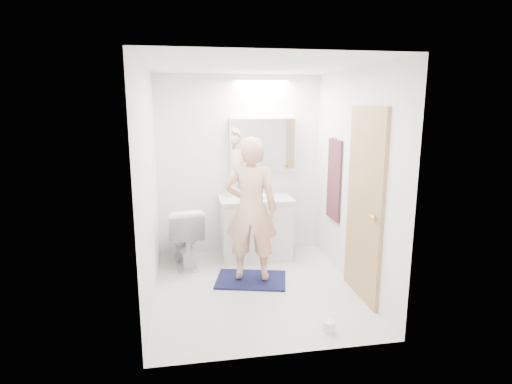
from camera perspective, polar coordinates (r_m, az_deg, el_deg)
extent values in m
plane|color=silver|center=(4.72, -0.08, -13.22)|extent=(2.50, 2.50, 0.00)
plane|color=white|center=(4.28, -0.09, 17.19)|extent=(2.50, 2.50, 0.00)
plane|color=white|center=(5.56, -2.27, 3.63)|extent=(2.50, 0.00, 2.50)
plane|color=white|center=(3.15, 3.77, -3.03)|extent=(2.50, 0.00, 2.50)
plane|color=white|center=(4.30, -14.69, 0.71)|extent=(0.00, 2.50, 2.50)
plane|color=white|center=(4.66, 13.38, 1.63)|extent=(0.00, 2.50, 2.50)
cube|color=silver|center=(5.49, -0.06, -5.14)|extent=(0.90, 0.55, 0.78)
cube|color=silver|center=(5.39, -0.06, -0.98)|extent=(0.95, 0.58, 0.04)
cylinder|color=white|center=(5.41, -0.12, -0.54)|extent=(0.36, 0.36, 0.03)
cylinder|color=silver|center=(5.58, -0.45, 0.53)|extent=(0.02, 0.02, 0.16)
cube|color=white|center=(5.50, 0.93, 6.69)|extent=(0.88, 0.14, 0.70)
cube|color=silver|center=(5.43, 1.08, 6.62)|extent=(0.84, 0.01, 0.66)
imported|color=white|center=(5.31, -9.91, -5.99)|extent=(0.53, 0.81, 0.77)
cube|color=#121238|center=(4.91, -0.68, -12.05)|extent=(0.91, 0.73, 0.02)
imported|color=#DEA285|center=(4.62, -0.71, -2.38)|extent=(0.67, 0.52, 1.63)
cube|color=tan|center=(4.38, 14.80, -1.79)|extent=(0.04, 0.80, 2.00)
sphere|color=gold|center=(4.11, 15.97, -3.47)|extent=(0.06, 0.06, 0.06)
cube|color=#14133C|center=(5.17, 10.73, 1.64)|extent=(0.02, 0.42, 1.00)
cylinder|color=silver|center=(5.10, 10.82, 7.40)|extent=(0.07, 0.02, 0.02)
imported|color=#D4D589|center=(5.46, -3.93, 0.52)|extent=(0.10, 0.10, 0.21)
imported|color=#5176AF|center=(5.51, -2.16, 0.51)|extent=(0.12, 0.12, 0.18)
imported|color=#3F47BD|center=(5.56, 1.67, 0.13)|extent=(0.13, 0.13, 0.09)
cylinder|color=silver|center=(3.97, 10.08, -17.88)|extent=(0.11, 0.11, 0.10)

